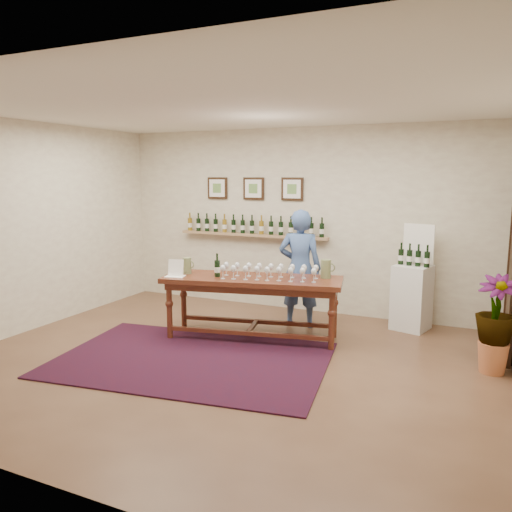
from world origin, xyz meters
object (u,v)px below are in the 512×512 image
at_px(tasting_table, 252,286).
at_px(potted_plant, 495,324).
at_px(person, 300,268).
at_px(display_pedestal, 412,297).

distance_m(tasting_table, potted_plant, 2.82).
distance_m(potted_plant, person, 2.58).
distance_m(display_pedestal, person, 1.57).
distance_m(tasting_table, person, 0.86).
bearing_deg(display_pedestal, potted_plant, -50.98).
xyz_separation_m(display_pedestal, person, (-1.45, -0.48, 0.37)).
bearing_deg(tasting_table, display_pedestal, 22.56).
bearing_deg(person, potted_plant, 153.29).
xyz_separation_m(tasting_table, person, (0.37, 0.77, 0.13)).
distance_m(display_pedestal, potted_plant, 1.59).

